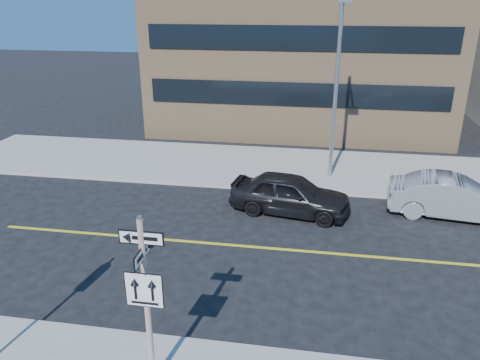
% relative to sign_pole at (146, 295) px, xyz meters
% --- Properties ---
extents(ground, '(120.00, 120.00, 0.00)m').
position_rel_sign_pole_xyz_m(ground, '(0.00, 2.51, -2.44)').
color(ground, black).
rests_on(ground, ground).
extents(sign_pole, '(0.92, 0.92, 4.06)m').
position_rel_sign_pole_xyz_m(sign_pole, '(0.00, 0.00, 0.00)').
color(sign_pole, white).
rests_on(sign_pole, near_sidewalk).
extents(parked_car_a, '(2.66, 4.97, 1.61)m').
position_rel_sign_pole_xyz_m(parked_car_a, '(2.37, 9.52, -1.63)').
color(parked_car_a, black).
rests_on(parked_car_a, ground).
extents(parked_car_b, '(2.33, 5.07, 1.61)m').
position_rel_sign_pole_xyz_m(parked_car_b, '(8.68, 10.20, -1.63)').
color(parked_car_b, gray).
rests_on(parked_car_b, ground).
extents(streetlight_a, '(0.55, 2.25, 8.00)m').
position_rel_sign_pole_xyz_m(streetlight_a, '(4.00, 13.27, 2.32)').
color(streetlight_a, gray).
rests_on(streetlight_a, far_sidewalk).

